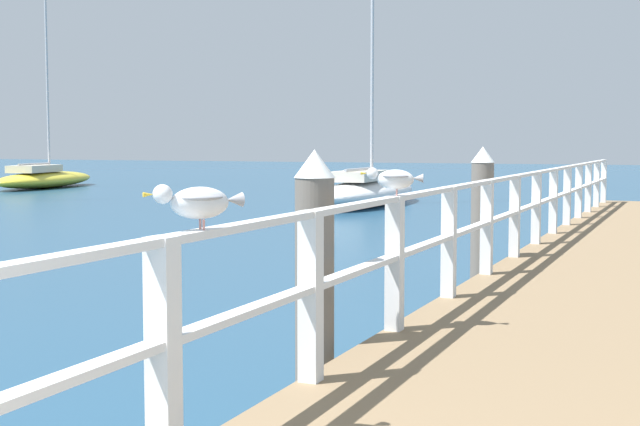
{
  "coord_description": "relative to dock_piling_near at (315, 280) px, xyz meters",
  "views": [
    {
      "loc": [
        0.64,
        -0.81,
        1.93
      ],
      "look_at": [
        -4.3,
        10.61,
        0.93
      ],
      "focal_mm": 49.41,
      "sensor_mm": 36.0,
      "label": 1
    }
  ],
  "objects": [
    {
      "name": "dock_piling_far",
      "position": [
        0.0,
        5.24,
        0.0
      ],
      "size": [
        0.29,
        0.29,
        1.88
      ],
      "color": "#6B6056",
      "rests_on": "ground_plane"
    },
    {
      "name": "pier_railing",
      "position": [
        0.38,
        6.18,
        0.18
      ],
      "size": [
        0.12,
        20.63,
        1.03
      ],
      "color": "white",
      "rests_on": "pier_deck"
    },
    {
      "name": "seagull_background",
      "position": [
        0.37,
        0.66,
        0.71
      ],
      "size": [
        0.47,
        0.23,
        0.21
      ],
      "rotation": [
        0.0,
        0.0,
        1.85
      ],
      "color": "white",
      "rests_on": "pier_railing"
    },
    {
      "name": "boat_1",
      "position": [
        -6.9,
        19.78,
        -0.49
      ],
      "size": [
        2.29,
        7.05,
        7.75
      ],
      "rotation": [
        0.0,
        0.0,
        0.04
      ],
      "color": "white",
      "rests_on": "ground_plane"
    },
    {
      "name": "seagull_foreground",
      "position": [
        0.37,
        -2.19,
        0.71
      ],
      "size": [
        0.34,
        0.39,
        0.21
      ],
      "rotation": [
        0.0,
        0.0,
        2.44
      ],
      "color": "white",
      "rests_on": "pier_railing"
    },
    {
      "name": "boat_2",
      "position": [
        -23.29,
        24.21,
        -0.53
      ],
      "size": [
        3.61,
        7.51,
        9.58
      ],
      "rotation": [
        0.0,
        0.0,
        0.21
      ],
      "color": "gold",
      "rests_on": "ground_plane"
    },
    {
      "name": "dock_piling_near",
      "position": [
        0.0,
        0.0,
        0.0
      ],
      "size": [
        0.29,
        0.29,
        1.88
      ],
      "color": "#6B6056",
      "rests_on": "ground_plane"
    }
  ]
}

